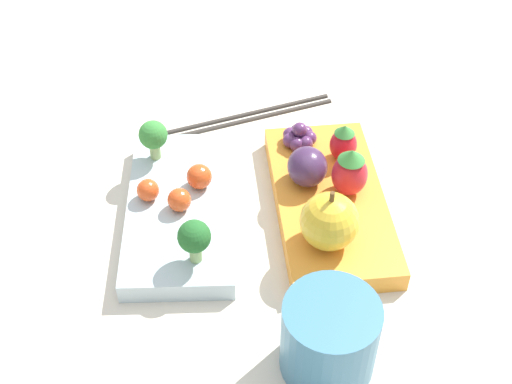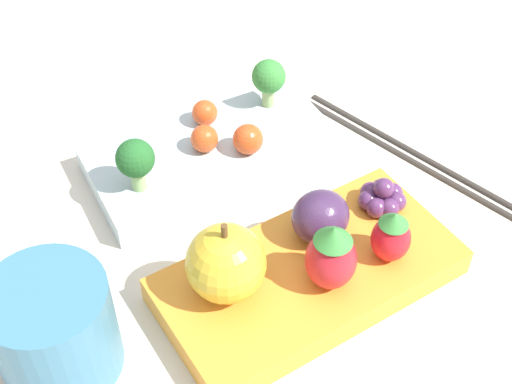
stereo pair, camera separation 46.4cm
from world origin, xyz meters
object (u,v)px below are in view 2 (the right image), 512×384
Objects in this scene: chopsticks_pair at (406,150)px; apple at (226,263)px; broccoli_floret_1 at (269,78)px; cherry_tomato_0 at (248,139)px; grape_cluster at (382,197)px; bento_box_fruit at (309,276)px; cherry_tomato_1 at (205,113)px; strawberry_1 at (391,236)px; strawberry_0 at (331,257)px; broccoli_floret_0 at (135,160)px; drinking_cup at (54,329)px; plum at (320,217)px; bento_box_savoury at (211,157)px; cherry_tomato_2 at (204,139)px.

apple is at bearing -167.33° from chopsticks_pair.
cherry_tomato_0 is at bearing -140.68° from broccoli_floret_1.
grape_cluster reaches higher than chopsticks_pair.
cherry_tomato_1 is (0.02, 0.17, 0.02)m from bento_box_fruit.
apple is 0.22m from chopsticks_pair.
bento_box_fruit is 0.07m from apple.
apple is at bearing 159.60° from strawberry_1.
strawberry_0 is at bearing -156.95° from grape_cluster.
broccoli_floret_1 reaches higher than cherry_tomato_1.
broccoli_floret_0 is 0.59× the size of drinking_cup.
plum is 0.20× the size of chopsticks_pair.
strawberry_0 is 0.25× the size of chopsticks_pair.
strawberry_0 reaches higher than bento_box_savoury.
bento_box_fruit is 5.08× the size of strawberry_1.
strawberry_0 is 0.08m from grape_cluster.
bento_box_savoury is 0.13m from plum.
cherry_tomato_1 is at bearing 109.21° from grape_cluster.
cherry_tomato_0 is at bearing 22.23° from drinking_cup.
bento_box_savoury is at bearing 62.06° from apple.
strawberry_0 is at bearing -92.78° from bento_box_savoury.
bento_box_fruit is at bearing -92.23° from cherry_tomato_2.
cherry_tomato_1 is 0.61× the size of grape_cluster.
strawberry_1 is at bearing -82.29° from cherry_tomato_1.
bento_box_fruit is at bearing -66.53° from broccoli_floret_0.
chopsticks_pair is at bearing 4.03° from drinking_cup.
broccoli_floret_0 reaches higher than strawberry_1.
cherry_tomato_1 is 0.17m from apple.
bento_box_savoury is 0.02m from cherry_tomato_2.
grape_cluster reaches higher than cherry_tomato_0.
apple is at bearing -12.81° from drinking_cup.
bento_box_savoury is 5.04× the size of plum.
drinking_cup is at bearing 173.89° from grape_cluster.
apple reaches higher than grape_cluster.
bento_box_fruit is 2.80× the size of drinking_cup.
grape_cluster is at bearing -41.24° from broccoli_floret_0.
strawberry_1 is at bearing -16.64° from drinking_cup.
broccoli_floret_1 is (0.14, 0.03, -0.00)m from broccoli_floret_0.
cherry_tomato_2 is (-0.02, -0.03, 0.00)m from cherry_tomato_1.
broccoli_floret_1 is 0.19m from strawberry_0.
broccoli_floret_1 is at bearing 88.83° from grape_cluster.
apple is (-0.06, 0.02, 0.04)m from bento_box_fruit.
cherry_tomato_2 is 0.43× the size of strawberry_0.
drinking_cup is at bearing -149.11° from cherry_tomato_2.
broccoli_floret_1 is at bearing 80.42° from strawberry_1.
bento_box_fruit is 0.16m from chopsticks_pair.
cherry_tomato_0 reaches higher than bento_box_savoury.
chopsticks_pair is (0.21, 0.05, -0.04)m from apple.
cherry_tomato_2 is (0.06, 0.01, -0.02)m from broccoli_floret_0.
apple is at bearing -116.14° from cherry_tomato_2.
apple reaches higher than cherry_tomato_1.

